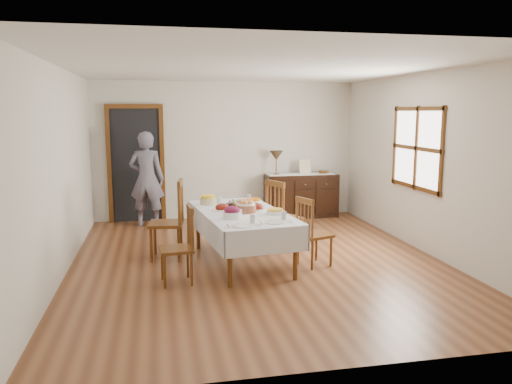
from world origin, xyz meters
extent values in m
plane|color=brown|center=(0.00, 0.00, 0.00)|extent=(6.00, 6.00, 0.00)
cube|color=white|center=(0.00, 0.00, 2.60)|extent=(5.00, 6.00, 0.02)
cube|color=silver|center=(0.00, 3.00, 1.30)|extent=(5.00, 0.02, 2.60)
cube|color=silver|center=(0.00, -3.00, 1.30)|extent=(5.00, 0.02, 2.60)
cube|color=silver|center=(-2.50, 0.00, 1.30)|extent=(0.02, 6.00, 2.60)
cube|color=silver|center=(2.50, 0.00, 1.30)|extent=(0.02, 6.00, 2.60)
cube|color=white|center=(2.49, 0.30, 1.50)|extent=(0.02, 1.30, 1.10)
cube|color=#5A3111|center=(2.48, 0.30, 1.50)|extent=(0.03, 1.46, 1.26)
cube|color=black|center=(-1.70, 2.96, 1.05)|extent=(0.90, 0.06, 2.10)
cube|color=#5A3111|center=(-1.70, 2.94, 1.05)|extent=(1.04, 0.08, 2.18)
cube|color=silver|center=(-0.22, -0.03, 0.69)|extent=(1.26, 2.14, 0.04)
cylinder|color=#5A3111|center=(-0.52, -0.95, 0.33)|extent=(0.06, 0.06, 0.65)
cylinder|color=#5A3111|center=(0.30, -0.85, 0.33)|extent=(0.06, 0.06, 0.65)
cylinder|color=#5A3111|center=(-0.75, 0.78, 0.33)|extent=(0.06, 0.06, 0.65)
cylinder|color=#5A3111|center=(0.08, 0.89, 0.33)|extent=(0.06, 0.06, 0.65)
cube|color=silver|center=(-0.73, -0.10, 0.55)|extent=(0.28, 2.05, 0.31)
cube|color=silver|center=(0.29, 0.03, 0.55)|extent=(0.28, 2.05, 0.31)
cube|color=silver|center=(-0.09, -1.05, 0.55)|extent=(1.05, 0.15, 0.31)
cube|color=silver|center=(-0.35, 0.98, 0.55)|extent=(1.05, 0.15, 0.31)
cube|color=#5A3111|center=(-1.13, -0.67, 0.42)|extent=(0.42, 0.42, 0.04)
cylinder|color=#5A3111|center=(-1.30, -0.53, 0.20)|extent=(0.03, 0.03, 0.40)
cylinder|color=#5A3111|center=(-1.27, -0.84, 0.20)|extent=(0.03, 0.03, 0.40)
cylinder|color=#5A3111|center=(-0.98, -0.51, 0.20)|extent=(0.03, 0.03, 0.40)
cylinder|color=#5A3111|center=(-0.96, -0.82, 0.20)|extent=(0.03, 0.03, 0.40)
cylinder|color=#5A3111|center=(-0.97, -0.50, 0.67)|extent=(0.04, 0.04, 0.52)
cylinder|color=#5A3111|center=(-0.94, -0.83, 0.67)|extent=(0.04, 0.04, 0.52)
cube|color=#5A3111|center=(-0.95, -0.66, 0.90)|extent=(0.07, 0.37, 0.07)
cylinder|color=#5A3111|center=(-0.96, -0.58, 0.66)|extent=(0.02, 0.02, 0.42)
cylinder|color=#5A3111|center=(-0.95, -0.66, 0.66)|extent=(0.02, 0.02, 0.42)
cylinder|color=#5A3111|center=(-0.95, -0.74, 0.66)|extent=(0.02, 0.02, 0.42)
cube|color=#5A3111|center=(-1.22, 0.39, 0.49)|extent=(0.52, 0.52, 0.04)
cylinder|color=#5A3111|center=(-1.38, 0.60, 0.24)|extent=(0.04, 0.04, 0.47)
cylinder|color=#5A3111|center=(-1.43, 0.23, 0.24)|extent=(0.04, 0.04, 0.47)
cylinder|color=#5A3111|center=(-1.01, 0.55, 0.24)|extent=(0.04, 0.04, 0.47)
cylinder|color=#5A3111|center=(-1.06, 0.18, 0.24)|extent=(0.04, 0.04, 0.47)
cylinder|color=#5A3111|center=(-0.99, 0.56, 0.80)|extent=(0.04, 0.04, 0.61)
cylinder|color=#5A3111|center=(-1.04, 0.17, 0.80)|extent=(0.04, 0.04, 0.61)
cube|color=#5A3111|center=(-1.02, 0.36, 1.06)|extent=(0.10, 0.44, 0.09)
cylinder|color=#5A3111|center=(-1.00, 0.46, 0.78)|extent=(0.02, 0.02, 0.50)
cylinder|color=#5A3111|center=(-1.02, 0.36, 0.78)|extent=(0.02, 0.02, 0.50)
cylinder|color=#5A3111|center=(-1.03, 0.26, 0.78)|extent=(0.02, 0.02, 0.50)
cube|color=#5A3111|center=(0.71, -0.33, 0.41)|extent=(0.50, 0.50, 0.04)
cylinder|color=#5A3111|center=(0.91, -0.42, 0.20)|extent=(0.03, 0.03, 0.39)
cylinder|color=#5A3111|center=(0.81, -0.13, 0.20)|extent=(0.03, 0.03, 0.39)
cylinder|color=#5A3111|center=(0.62, -0.53, 0.20)|extent=(0.03, 0.03, 0.39)
cylinder|color=#5A3111|center=(0.51, -0.24, 0.20)|extent=(0.03, 0.03, 0.39)
cylinder|color=#5A3111|center=(0.60, -0.54, 0.67)|extent=(0.04, 0.04, 0.52)
cylinder|color=#5A3111|center=(0.49, -0.23, 0.67)|extent=(0.04, 0.04, 0.52)
cube|color=#5A3111|center=(0.55, -0.39, 0.89)|extent=(0.16, 0.36, 0.07)
cylinder|color=#5A3111|center=(0.58, -0.47, 0.65)|extent=(0.02, 0.02, 0.42)
cylinder|color=#5A3111|center=(0.55, -0.39, 0.65)|extent=(0.02, 0.02, 0.42)
cylinder|color=#5A3111|center=(0.52, -0.31, 0.65)|extent=(0.02, 0.02, 0.42)
cube|color=#5A3111|center=(0.52, 0.53, 0.47)|extent=(0.58, 0.58, 0.04)
cylinder|color=#5A3111|center=(0.76, 0.45, 0.22)|extent=(0.04, 0.04, 0.45)
cylinder|color=#5A3111|center=(0.60, 0.77, 0.22)|extent=(0.04, 0.04, 0.45)
cylinder|color=#5A3111|center=(0.45, 0.29, 0.22)|extent=(0.04, 0.04, 0.45)
cylinder|color=#5A3111|center=(0.29, 0.61, 0.22)|extent=(0.04, 0.04, 0.45)
cylinder|color=#5A3111|center=(0.43, 0.28, 0.76)|extent=(0.04, 0.04, 0.58)
cylinder|color=#5A3111|center=(0.26, 0.61, 0.76)|extent=(0.04, 0.04, 0.58)
cube|color=#5A3111|center=(0.35, 0.44, 1.01)|extent=(0.22, 0.39, 0.08)
cylinder|color=#5A3111|center=(0.39, 0.36, 0.74)|extent=(0.02, 0.02, 0.48)
cylinder|color=#5A3111|center=(0.35, 0.44, 0.74)|extent=(0.02, 0.02, 0.48)
cylinder|color=#5A3111|center=(0.31, 0.53, 0.74)|extent=(0.02, 0.02, 0.48)
cube|color=black|center=(1.42, 2.72, 0.42)|extent=(1.40, 0.47, 0.84)
cube|color=black|center=(1.00, 2.48, 0.67)|extent=(0.39, 0.02, 0.17)
sphere|color=brown|center=(1.00, 2.46, 0.67)|extent=(0.03, 0.03, 0.03)
cube|color=black|center=(1.42, 2.48, 0.67)|extent=(0.39, 0.02, 0.17)
sphere|color=brown|center=(1.42, 2.46, 0.67)|extent=(0.03, 0.03, 0.03)
cube|color=black|center=(1.84, 2.48, 0.67)|extent=(0.39, 0.02, 0.17)
sphere|color=brown|center=(1.84, 2.46, 0.67)|extent=(0.03, 0.03, 0.03)
imported|color=slate|center=(-1.51, 2.52, 0.91)|extent=(0.63, 0.47, 1.82)
cylinder|color=brown|center=(-0.17, -0.08, 0.76)|extent=(0.27, 0.27, 0.10)
cylinder|color=white|center=(-0.17, -0.08, 0.82)|extent=(0.25, 0.25, 0.02)
sphere|color=#DA8948|center=(-0.11, -0.08, 0.85)|extent=(0.08, 0.08, 0.08)
sphere|color=#DA8948|center=(-0.13, -0.03, 0.85)|extent=(0.08, 0.08, 0.08)
sphere|color=#DA8948|center=(-0.19, -0.01, 0.85)|extent=(0.08, 0.08, 0.08)
sphere|color=#DA8948|center=(-0.24, -0.05, 0.85)|extent=(0.08, 0.08, 0.08)
sphere|color=#DA8948|center=(-0.24, -0.11, 0.85)|extent=(0.08, 0.08, 0.08)
sphere|color=#DA8948|center=(-0.19, -0.15, 0.85)|extent=(0.08, 0.08, 0.08)
sphere|color=#DA8948|center=(-0.13, -0.13, 0.85)|extent=(0.08, 0.08, 0.08)
cylinder|color=black|center=(-0.26, 0.30, 0.74)|extent=(0.27, 0.27, 0.05)
ellipsoid|color=#DF7885|center=(-0.18, 0.30, 0.79)|extent=(0.05, 0.05, 0.06)
ellipsoid|color=#6DD8F9|center=(-0.21, 0.36, 0.79)|extent=(0.05, 0.05, 0.06)
ellipsoid|color=#81D96A|center=(-0.27, 0.37, 0.79)|extent=(0.05, 0.05, 0.06)
ellipsoid|color=#FFC34F|center=(-0.32, 0.33, 0.79)|extent=(0.05, 0.05, 0.06)
ellipsoid|color=#B989D7|center=(-0.32, 0.27, 0.79)|extent=(0.05, 0.05, 0.06)
ellipsoid|color=#DFB964|center=(-0.27, 0.23, 0.79)|extent=(0.05, 0.05, 0.06)
ellipsoid|color=#DF7885|center=(-0.21, 0.24, 0.79)|extent=(0.05, 0.05, 0.06)
cylinder|color=white|center=(-0.46, 0.12, 0.72)|extent=(0.30, 0.30, 0.01)
ellipsoid|color=maroon|center=(-0.46, 0.12, 0.75)|extent=(0.19, 0.16, 0.11)
cylinder|color=white|center=(0.00, 0.04, 0.72)|extent=(0.28, 0.28, 0.02)
ellipsoid|color=maroon|center=(0.00, 0.04, 0.75)|extent=(0.19, 0.16, 0.11)
cylinder|color=white|center=(-0.41, -0.42, 0.75)|extent=(0.24, 0.24, 0.08)
ellipsoid|color=maroon|center=(-0.41, -0.42, 0.81)|extent=(0.20, 0.17, 0.11)
cylinder|color=white|center=(0.04, 0.46, 0.74)|extent=(0.24, 0.24, 0.06)
cylinder|color=orange|center=(0.04, 0.46, 0.78)|extent=(0.18, 0.18, 0.03)
cylinder|color=beige|center=(-0.61, 0.59, 0.76)|extent=(0.23, 0.23, 0.09)
cylinder|color=yellow|center=(-0.61, 0.59, 0.82)|extent=(0.20, 0.20, 0.04)
cylinder|color=white|center=(0.18, -0.27, 0.73)|extent=(0.24, 0.24, 0.04)
cylinder|color=yellow|center=(0.18, -0.27, 0.77)|extent=(0.20, 0.20, 0.02)
cube|color=white|center=(-0.26, -0.15, 0.75)|extent=(0.15, 0.11, 0.07)
cylinder|color=white|center=(-0.36, -0.88, 0.72)|extent=(0.25, 0.25, 0.01)
cube|color=white|center=(-0.53, -0.88, 0.71)|extent=(0.09, 0.13, 0.01)
cube|color=silver|center=(-0.53, -0.88, 0.72)|extent=(0.04, 0.16, 0.01)
cube|color=silver|center=(-0.20, -0.88, 0.71)|extent=(0.03, 0.18, 0.01)
cube|color=silver|center=(-0.16, -0.88, 0.71)|extent=(0.04, 0.14, 0.01)
cylinder|color=silver|center=(-0.21, -0.73, 0.76)|extent=(0.07, 0.07, 0.10)
cylinder|color=white|center=(0.06, -0.77, 0.72)|extent=(0.25, 0.25, 0.01)
cube|color=white|center=(-0.11, -0.77, 0.71)|extent=(0.09, 0.13, 0.01)
cube|color=silver|center=(-0.11, -0.77, 0.72)|extent=(0.04, 0.16, 0.01)
cube|color=silver|center=(0.22, -0.77, 0.71)|extent=(0.03, 0.18, 0.01)
cube|color=silver|center=(0.26, -0.77, 0.71)|extent=(0.04, 0.14, 0.01)
cylinder|color=silver|center=(0.21, -0.62, 0.76)|extent=(0.07, 0.07, 0.10)
cylinder|color=silver|center=(-0.44, 0.66, 0.76)|extent=(0.07, 0.07, 0.10)
cylinder|color=silver|center=(0.01, 0.70, 0.76)|extent=(0.06, 0.06, 0.10)
cube|color=white|center=(1.40, 2.69, 0.85)|extent=(1.30, 0.35, 0.01)
cylinder|color=brown|center=(0.92, 2.72, 0.86)|extent=(0.12, 0.12, 0.03)
cylinder|color=brown|center=(0.92, 2.72, 1.00)|extent=(0.02, 0.02, 0.25)
cone|color=#43351E|center=(0.92, 2.72, 1.21)|extent=(0.26, 0.26, 0.18)
cube|color=beige|center=(1.49, 2.71, 0.98)|extent=(0.22, 0.08, 0.28)
cylinder|color=#5A3111|center=(1.87, 2.72, 0.87)|extent=(0.20, 0.20, 0.06)
camera|label=1|loc=(-1.32, -6.51, 2.04)|focal=35.00mm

